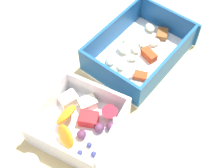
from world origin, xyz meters
The scene contains 4 objects.
table_surface centered at (0.00, 0.00, 1.00)cm, with size 80.00×80.00×2.00cm, color tan.
pasta_container centered at (-11.84, -1.11, 3.98)cm, with size 21.54×15.79×6.34cm.
fruit_bowl centered at (8.05, -0.77, 3.91)cm, with size 15.65×15.47×5.30cm.
paper_cup_liner centered at (19.26, -2.91, 2.95)cm, with size 4.04×4.04×1.90cm, color white.
Camera 1 is at (25.44, 18.54, 51.72)cm, focal length 48.63 mm.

